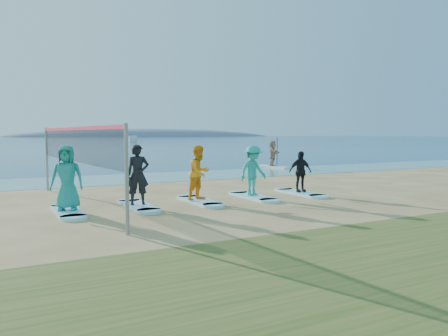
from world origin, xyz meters
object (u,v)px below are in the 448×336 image
student_0 (67,178)px  student_2 (199,173)px  student_1 (138,175)px  surfboard_1 (138,206)px  volleyball_net (75,145)px  surfboard_4 (300,193)px  surfboard_0 (68,211)px  boat_offshore_b (133,142)px  surfboard_2 (199,201)px  surfboard_3 (253,197)px  student_3 (253,171)px  paddleboard (273,167)px  student_4 (300,172)px  paddleboarder (273,153)px

student_0 → student_2: student_0 is taller
student_1 → surfboard_1: bearing=0.0°
volleyball_net → student_1: volleyball_net is taller
volleyball_net → surfboard_4: volleyball_net is taller
surfboard_0 → student_1: size_ratio=1.19×
boat_offshore_b → surfboard_2: (-28.40, -105.46, 0.04)m
boat_offshore_b → surfboard_0: boat_offshore_b is taller
surfboard_0 → student_2: bearing=0.0°
surfboard_3 → surfboard_0: bearing=180.0°
surfboard_0 → student_1: student_1 is taller
boat_offshore_b → student_1: student_1 is taller
surfboard_3 → student_3: size_ratio=1.25×
student_2 → surfboard_3: (2.07, 0.00, -0.94)m
surfboard_0 → student_1: (2.07, 0.00, 0.97)m
paddleboard → surfboard_1: (-12.51, -11.02, -0.01)m
paddleboard → surfboard_3: (-8.36, -11.02, -0.01)m
volleyball_net → surfboard_0: 2.17m
paddleboard → boat_offshore_b: boat_offshore_b is taller
paddleboard → student_4: bearing=-126.9°
student_1 → student_2: (2.07, 0.00, -0.03)m
paddleboard → student_1: 16.70m
surfboard_2 → student_3: 2.27m
paddleboarder → surfboard_3: size_ratio=0.77×
surfboard_1 → student_3: student_3 is taller
paddleboard → student_4: 12.72m
student_1 → student_3: student_1 is taller
surfboard_2 → student_1: bearing=180.0°
paddleboard → surfboard_3: 13.84m
paddleboard → surfboard_0: paddleboard is taller
volleyball_net → student_4: 8.01m
boat_offshore_b → student_3: student_3 is taller
student_2 → surfboard_4: (4.15, 0.00, -0.94)m
student_0 → paddleboard: bearing=57.6°
paddleboard → surfboard_4: size_ratio=1.36×
paddleboard → surfboard_1: paddleboard is taller
student_3 → paddleboarder: bearing=41.9°
volleyball_net → student_4: (7.88, -1.03, -1.05)m
student_2 → surfboard_3: bearing=-22.7°
surfboard_1 → student_2: bearing=0.0°
paddleboarder → student_4: size_ratio=1.11×
surfboard_4 → student_4: size_ratio=1.45×
student_3 → paddleboard: bearing=41.9°
student_1 → student_4: (6.22, 0.00, -0.16)m
student_2 → surfboard_1: bearing=157.3°
surfboard_1 → surfboard_2: size_ratio=1.00×
surfboard_1 → surfboard_4: (6.22, 0.00, 0.00)m
surfboard_0 → surfboard_2: size_ratio=1.00×
surfboard_2 → paddleboard: bearing=46.6°
surfboard_0 → surfboard_2: bearing=0.0°
paddleboarder → surfboard_1: paddleboarder is taller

